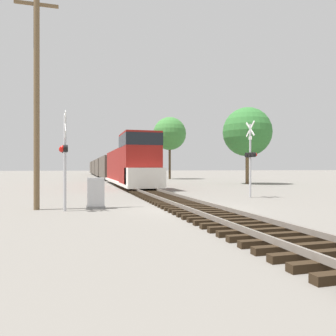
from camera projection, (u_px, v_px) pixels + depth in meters
name	position (u px, v px, depth m)	size (l,w,h in m)	color
ground_plane	(191.00, 209.00, 14.35)	(400.00, 400.00, 0.00)	slate
rail_track_bed	(191.00, 206.00, 14.35)	(2.60, 160.00, 0.31)	black
freight_train	(105.00, 167.00, 60.55)	(2.86, 80.39, 4.62)	maroon
crossing_signal_near	(64.00, 153.00, 13.66)	(0.40, 1.01, 4.16)	#B7B7BC
crossing_signal_far	(251.00, 156.00, 19.84)	(0.37, 1.01, 4.64)	#B7B7BC
relay_cabinet	(96.00, 193.00, 14.50)	(0.80, 0.61, 1.37)	slate
utility_pole	(37.00, 96.00, 14.10)	(1.80, 0.25, 9.47)	brown
tree_far_right	(247.00, 132.00, 36.75)	(5.48, 5.48, 8.60)	brown
tree_mid_background	(170.00, 134.00, 52.91)	(5.31, 5.31, 10.01)	#473521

